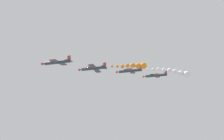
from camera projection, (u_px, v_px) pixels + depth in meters
name	position (u px, v px, depth m)	size (l,w,h in m)	color
airplane_lead	(57.00, 62.00, 83.31)	(9.43, 10.35, 3.00)	#333842
airplane_left_inner	(93.00, 68.00, 91.70)	(9.56, 10.35, 2.35)	#333842
smoke_trail_left_inner	(135.00, 66.00, 88.15)	(2.31, 12.61, 2.40)	orange
airplane_right_inner	(130.00, 71.00, 101.02)	(9.49, 10.35, 2.81)	#333842
smoke_trail_right_inner	(176.00, 72.00, 96.19)	(2.42, 15.88, 5.09)	white
airplane_left_outer	(156.00, 75.00, 109.71)	(9.47, 10.35, 2.87)	#333842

